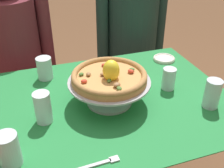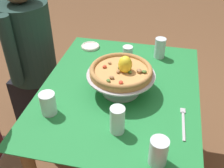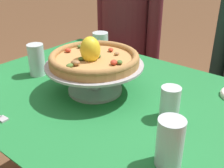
{
  "view_description": "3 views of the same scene",
  "coord_description": "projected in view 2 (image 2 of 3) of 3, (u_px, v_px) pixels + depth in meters",
  "views": [
    {
      "loc": [
        -0.32,
        -0.93,
        1.41
      ],
      "look_at": [
        0.01,
        0.04,
        0.78
      ],
      "focal_mm": 43.46,
      "sensor_mm": 36.0,
      "label": 1
    },
    {
      "loc": [
        -1.13,
        -0.21,
        1.6
      ],
      "look_at": [
        -0.05,
        0.03,
        0.78
      ],
      "focal_mm": 43.71,
      "sensor_mm": 36.0,
      "label": 2
    },
    {
      "loc": [
        0.61,
        -0.67,
        1.2
      ],
      "look_at": [
        0.03,
        0.02,
        0.75
      ],
      "focal_mm": 44.77,
      "sensor_mm": 36.0,
      "label": 3
    }
  ],
  "objects": [
    {
      "name": "water_glass_front_right",
      "position": [
        160.0,
        49.0,
        1.68
      ],
      "size": [
        0.07,
        0.07,
        0.13
      ],
      "color": "silver",
      "rests_on": "dining_table"
    },
    {
      "name": "water_glass_back_left",
      "position": [
        48.0,
        105.0,
        1.27
      ],
      "size": [
        0.08,
        0.08,
        0.11
      ],
      "color": "silver",
      "rests_on": "dining_table"
    },
    {
      "name": "diner_right",
      "position": [
        31.0,
        58.0,
        1.96
      ],
      "size": [
        0.51,
        0.35,
        1.2
      ],
      "color": "black",
      "rests_on": "ground"
    },
    {
      "name": "pizza_stand",
      "position": [
        121.0,
        80.0,
        1.39
      ],
      "size": [
        0.35,
        0.35,
        0.11
      ],
      "color": "#B7B7C1",
      "rests_on": "dining_table"
    },
    {
      "name": "dinner_fork",
      "position": [
        183.0,
        122.0,
        1.24
      ],
      "size": [
        0.21,
        0.03,
        0.01
      ],
      "color": "#B7B7C1",
      "rests_on": "dining_table"
    },
    {
      "name": "pizza",
      "position": [
        121.0,
        70.0,
        1.35
      ],
      "size": [
        0.31,
        0.31,
        0.1
      ],
      "color": "tan",
      "rests_on": "pizza_stand"
    },
    {
      "name": "water_glass_front_left",
      "position": [
        158.0,
        153.0,
        1.04
      ],
      "size": [
        0.07,
        0.07,
        0.12
      ],
      "color": "silver",
      "rests_on": "dining_table"
    },
    {
      "name": "water_glass_side_right",
      "position": [
        128.0,
        55.0,
        1.64
      ],
      "size": [
        0.06,
        0.06,
        0.1
      ],
      "color": "silver",
      "rests_on": "dining_table"
    },
    {
      "name": "side_plate",
      "position": [
        90.0,
        46.0,
        1.81
      ],
      "size": [
        0.12,
        0.12,
        0.02
      ],
      "color": "silver",
      "rests_on": "dining_table"
    },
    {
      "name": "dining_table",
      "position": [
        119.0,
        106.0,
        1.52
      ],
      "size": [
        1.05,
        0.83,
        0.72
      ],
      "color": "olive",
      "rests_on": "ground"
    },
    {
      "name": "water_glass_side_left",
      "position": [
        117.0,
        121.0,
        1.17
      ],
      "size": [
        0.07,
        0.07,
        0.13
      ],
      "color": "silver",
      "rests_on": "dining_table"
    }
  ]
}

